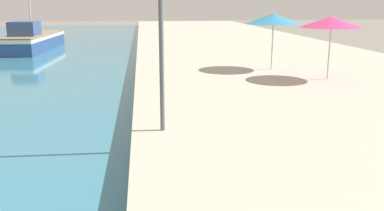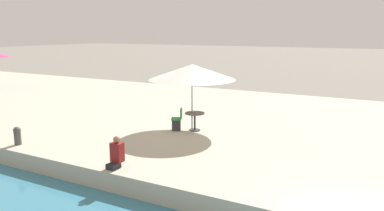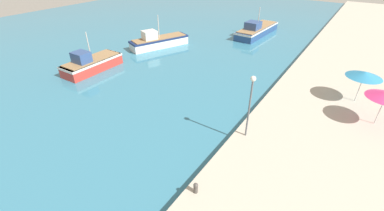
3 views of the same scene
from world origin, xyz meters
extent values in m
cube|color=#BCB29E|center=(8.00, 37.00, 0.31)|extent=(16.00, 90.00, 0.63)
cube|color=navy|center=(-8.56, 43.50, 0.64)|extent=(3.32, 10.43, 1.20)
cube|color=silver|center=(-8.56, 43.50, 1.11)|extent=(3.38, 10.54, 0.25)
cube|color=#99754C|center=(-8.56, 43.50, 1.29)|extent=(3.05, 9.60, 0.10)
cube|color=#334C7F|center=(-8.65, 41.70, 1.87)|extent=(2.08, 2.36, 1.08)
cylinder|color=#B7B2A8|center=(-8.56, 43.50, 2.77)|extent=(0.12, 0.12, 2.87)
cylinder|color=#B7B7B7|center=(8.26, 24.28, 1.81)|extent=(0.06, 0.06, 2.36)
cone|color=#E5387A|center=(8.26, 24.28, 3.07)|extent=(2.63, 2.63, 0.46)
cylinder|color=#B7B7B7|center=(6.69, 27.30, 1.82)|extent=(0.06, 0.06, 2.38)
cone|color=teal|center=(6.69, 27.30, 3.09)|extent=(2.74, 2.74, 0.48)
cylinder|color=#565B60|center=(0.81, 17.59, 2.73)|extent=(0.12, 0.12, 4.20)
camera|label=1|loc=(0.31, 6.86, 3.89)|focal=40.00mm
camera|label=2|loc=(-7.74, -0.08, 4.62)|focal=35.00mm
camera|label=3|loc=(5.61, 3.61, 11.83)|focal=24.00mm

